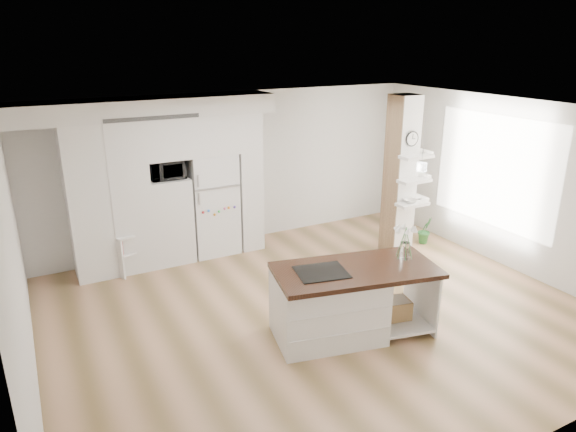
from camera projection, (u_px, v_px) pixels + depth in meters
name	position (u px, v px, depth m)	size (l,w,h in m)	color
floor	(319.00, 311.00, 7.04)	(7.00, 6.00, 0.01)	tan
room	(322.00, 181.00, 6.43)	(7.04, 6.04, 2.72)	white
cabinet_wall	(155.00, 174.00, 8.13)	(4.00, 0.71, 2.70)	white
refrigerator	(212.00, 203.00, 8.76)	(0.78, 0.69, 1.75)	white
column	(407.00, 177.00, 8.59)	(0.69, 0.90, 2.70)	silver
window	(494.00, 171.00, 8.34)	(2.40, 2.40, 0.00)	white
pendant_light	(419.00, 145.00, 7.22)	(0.12, 0.12, 0.10)	white
kitchen_island	(337.00, 302.00, 6.32)	(2.15, 1.34, 1.47)	white
bookshelf	(133.00, 254.00, 8.17)	(0.64, 0.52, 0.66)	white
floor_plant_a	(425.00, 230.00, 9.32)	(0.27, 0.22, 0.49)	#317B37
floor_plant_b	(391.00, 215.00, 10.13)	(0.27, 0.27, 0.49)	#317B37
microwave	(166.00, 170.00, 8.15)	(0.54, 0.37, 0.30)	#2D2D2D
shelf_plant	(413.00, 163.00, 8.79)	(0.27, 0.23, 0.30)	#317B37
decor_bowl	(411.00, 201.00, 8.48)	(0.22, 0.22, 0.05)	white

